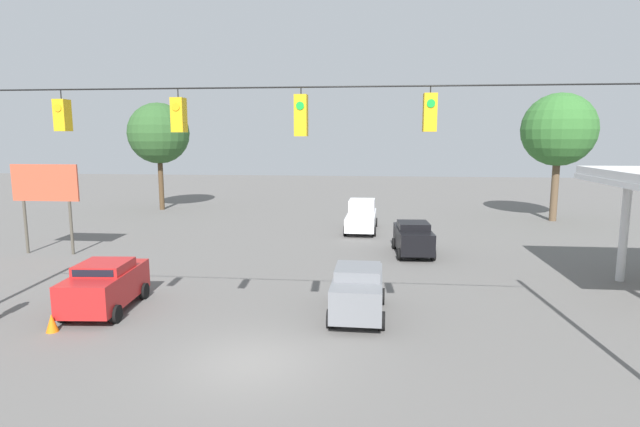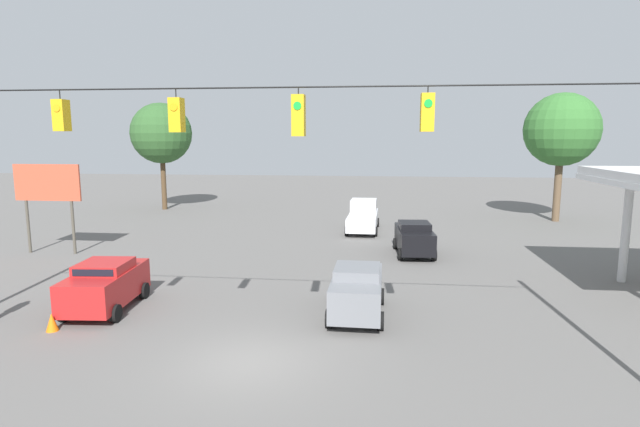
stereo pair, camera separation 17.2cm
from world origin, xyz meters
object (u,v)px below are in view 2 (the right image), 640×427
Objects in this scene: overhead_signal_span at (241,178)px; sedan_grey_crossing_near at (357,290)px; traffic_cone_third at (128,279)px; roadside_billboard at (48,189)px; pickup_truck_white_oncoming_deep at (363,217)px; tree_horizon_right at (161,134)px; sedan_black_oncoming_far at (414,238)px; tree_horizon_left at (562,130)px; sedan_red_parked_shoulder at (106,284)px; traffic_cone_nearest at (52,322)px; traffic_cone_second at (90,298)px.

sedan_grey_crossing_near is (-2.90, -4.82, -4.43)m from overhead_signal_span.
sedan_grey_crossing_near is 10.46m from traffic_cone_third.
roadside_billboard is at bearing -41.58° from overhead_signal_span.
tree_horizon_right is (18.03, -8.40, 5.77)m from pickup_truck_white_oncoming_deep.
pickup_truck_white_oncoming_deep is 0.60× the size of tree_horizon_right.
sedan_black_oncoming_far is 10.27m from sedan_grey_crossing_near.
sedan_grey_crossing_near is 0.42× the size of tree_horizon_left.
sedan_red_parked_shoulder is (6.54, -4.44, -4.43)m from overhead_signal_span.
traffic_cone_third is at bearing -14.16° from sedan_grey_crossing_near.
traffic_cone_nearest is 5.17m from traffic_cone_third.
overhead_signal_span reaches higher than traffic_cone_third.
traffic_cone_nearest is at bearing 45.38° from tree_horizon_left.
tree_horizon_right is at bearing -62.93° from overhead_signal_span.
sedan_black_oncoming_far is at bearing -174.68° from roadside_billboard.
sedan_red_parked_shoulder is at bearing -107.14° from traffic_cone_nearest.
tree_horizon_right reaches higher than traffic_cone_third.
overhead_signal_span reaches higher than traffic_cone_second.
traffic_cone_nearest is 35.74m from tree_horizon_left.
traffic_cone_third is 0.06× the size of tree_horizon_left.
sedan_red_parked_shoulder is 27.64m from tree_horizon_right.
sedan_black_oncoming_far is at bearing 46.75° from tree_horizon_left.
traffic_cone_second is (7.34, -4.68, -5.08)m from overhead_signal_span.
overhead_signal_span reaches higher than sedan_black_oncoming_far.
sedan_grey_crossing_near is 10.48m from traffic_cone_nearest.
sedan_black_oncoming_far is at bearing -105.73° from sedan_grey_crossing_near.
pickup_truck_white_oncoming_deep reaches higher than traffic_cone_third.
traffic_cone_nearest is at bearing 92.60° from traffic_cone_second.
sedan_grey_crossing_near is 10.26m from traffic_cone_second.
pickup_truck_white_oncoming_deep reaches higher than traffic_cone_second.
traffic_cone_third is (-0.01, -5.17, 0.00)m from traffic_cone_nearest.
sedan_black_oncoming_far is 15.96m from sedan_red_parked_shoulder.
pickup_truck_white_oncoming_deep is 0.58× the size of tree_horizon_left.
overhead_signal_span is at bearing 68.88° from sedan_black_oncoming_far.
roadside_billboard reaches higher than traffic_cone_nearest.
sedan_black_oncoming_far is 0.75× the size of pickup_truck_white_oncoming_deep.
tree_horizon_left is (-23.97, -22.75, 6.00)m from sedan_red_parked_shoulder.
overhead_signal_span is at bearing 58.99° from sedan_grey_crossing_near.
pickup_truck_white_oncoming_deep is 9.15× the size of traffic_cone_second.
overhead_signal_span is at bearing 134.42° from traffic_cone_third.
sedan_black_oncoming_far is 14.86m from traffic_cone_third.
traffic_cone_second is (13.02, 10.02, -0.64)m from sedan_black_oncoming_far.
roadside_billboard is at bearing -48.86° from traffic_cone_second.
traffic_cone_second is at bearing 59.31° from pickup_truck_white_oncoming_deep.
sedan_grey_crossing_near is at bearing 165.84° from traffic_cone_third.
sedan_grey_crossing_near reaches higher than traffic_cone_third.
sedan_black_oncoming_far is 26.63m from tree_horizon_right.
tree_horizon_left reaches higher than sedan_black_oncoming_far.
tree_horizon_right is (8.10, -27.80, 6.44)m from traffic_cone_nearest.
roadside_billboard is (7.92, -8.39, 2.66)m from sedan_red_parked_shoulder.
traffic_cone_nearest is 0.06× the size of tree_horizon_left.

